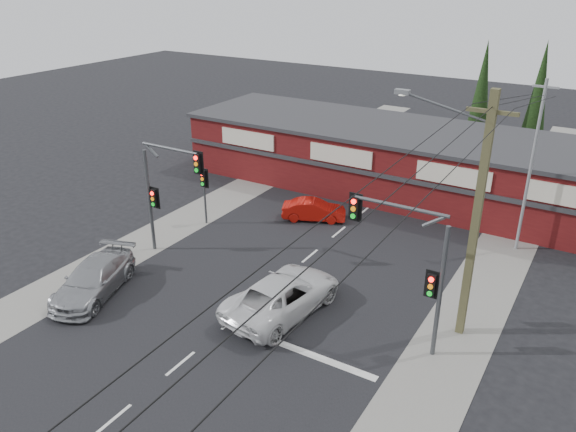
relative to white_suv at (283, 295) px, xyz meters
The scene contains 18 objects.
ground 1.75m from the white_suv, 159.80° to the right, with size 120.00×120.00×0.00m, color black.
road_strip 4.77m from the white_suv, 107.92° to the left, with size 14.00×70.00×0.01m, color black.
verge_left 10.93m from the white_suv, 155.81° to the left, with size 3.00×70.00×0.02m, color gray.
verge_right 8.39m from the white_suv, 32.35° to the left, with size 3.00×70.00×0.02m, color gray.
stop_line 3.00m from the white_suv, 44.68° to the right, with size 6.50×0.35×0.01m, color silver.
white_suv is the anchor object (origin of this frame).
silver_suv 8.77m from the white_suv, 158.13° to the right, with size 2.12×5.23×1.52m, color #9EA0A3.
red_sedan 9.84m from the white_suv, 110.86° to the left, with size 1.30×3.73×1.23m, color #B0120A.
lane_dashes 3.77m from the white_suv, 113.11° to the right, with size 0.12×31.89×0.01m.
shop_building 16.68m from the white_suv, 98.43° to the left, with size 27.30×8.40×4.22m.
conifer_near 24.01m from the white_suv, 85.00° to the left, with size 1.80×1.80×9.25m.
conifer_far 26.48m from the white_suv, 77.70° to the left, with size 1.80×1.80×9.25m.
traffic_mast_left 8.59m from the white_suv, 169.41° to the left, with size 3.77×0.27×5.97m.
traffic_mast_right 6.27m from the white_suv, ahead, with size 3.96×0.27×5.97m.
pedestal_signal 10.35m from the white_suv, 147.66° to the left, with size 0.55×0.27×3.38m.
utility_pole 8.65m from the white_suv, 19.54° to the left, with size 4.38×0.59×10.00m.
steel_pole 14.27m from the white_suv, 56.62° to the left, with size 1.20×0.16×9.00m.
power_lines 11.22m from the white_suv, 23.11° to the right, with size 2.01×29.00×1.22m.
Camera 1 is at (12.38, -17.09, 13.82)m, focal length 35.00 mm.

